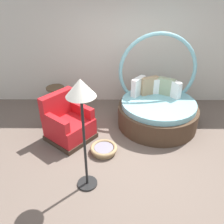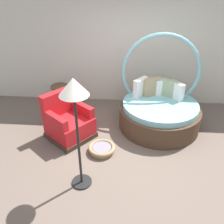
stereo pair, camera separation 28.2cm
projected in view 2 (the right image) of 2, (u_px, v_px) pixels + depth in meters
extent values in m
cube|color=#66564C|center=(126.00, 156.00, 4.46)|extent=(8.00, 8.00, 0.02)
cube|color=beige|center=(131.00, 39.00, 5.64)|extent=(8.00, 0.12, 3.20)
cylinder|color=#473323|center=(159.00, 117.00, 5.21)|extent=(1.73, 1.73, 0.46)
cylinder|color=#7AB7C1|center=(160.00, 105.00, 5.07)|extent=(1.59, 1.59, 0.12)
torus|color=#7AB7C1|center=(161.00, 73.00, 5.20)|extent=(1.72, 0.08, 1.72)
cube|color=white|center=(176.00, 90.00, 5.13)|extent=(0.31, 0.37, 0.37)
cube|color=#93A37F|center=(169.00, 88.00, 5.22)|extent=(0.39, 0.29, 0.38)
cube|color=white|center=(158.00, 87.00, 5.30)|extent=(0.35, 0.14, 0.35)
cube|color=tan|center=(152.00, 87.00, 5.27)|extent=(0.41, 0.27, 0.40)
cube|color=white|center=(141.00, 87.00, 5.25)|extent=(0.34, 0.39, 0.40)
cube|color=#38281E|center=(71.00, 135.00, 4.95)|extent=(1.12, 1.12, 0.10)
cube|color=red|center=(70.00, 126.00, 4.84)|extent=(1.07, 1.07, 0.34)
cube|color=red|center=(59.00, 103.00, 4.81)|extent=(0.61, 0.69, 0.50)
cube|color=red|center=(55.00, 120.00, 4.49)|extent=(0.61, 0.53, 0.22)
cube|color=red|center=(81.00, 108.00, 4.89)|extent=(0.61, 0.53, 0.22)
cylinder|color=#9E7F56|center=(102.00, 150.00, 4.54)|extent=(0.44, 0.44, 0.06)
torus|color=#9E7F56|center=(102.00, 148.00, 4.51)|extent=(0.51, 0.51, 0.07)
cylinder|color=gray|center=(102.00, 148.00, 4.51)|extent=(0.36, 0.36, 0.05)
cylinder|color=brown|center=(61.00, 96.00, 6.09)|extent=(0.08, 0.08, 0.48)
cylinder|color=brown|center=(59.00, 86.00, 5.95)|extent=(0.44, 0.44, 0.04)
cylinder|color=black|center=(82.00, 182.00, 3.88)|extent=(0.32, 0.32, 0.03)
cylinder|color=black|center=(78.00, 143.00, 3.48)|extent=(0.04, 0.04, 1.55)
cone|color=beige|center=(73.00, 87.00, 3.03)|extent=(0.40, 0.40, 0.24)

